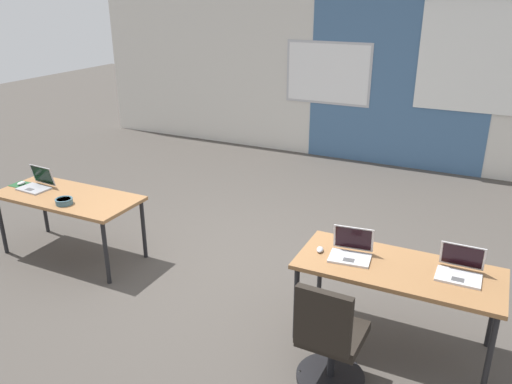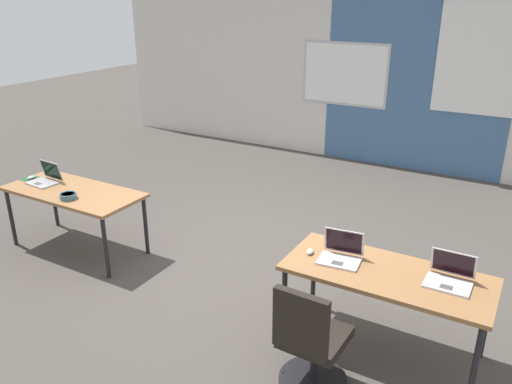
% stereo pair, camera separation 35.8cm
% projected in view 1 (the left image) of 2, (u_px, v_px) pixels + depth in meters
% --- Properties ---
extents(ground_plane, '(24.00, 24.00, 0.00)m').
position_uv_depth(ground_plane, '(239.00, 264.00, 5.52)').
color(ground_plane, '#47423D').
extents(back_wall_assembly, '(10.00, 0.27, 2.80)m').
position_uv_depth(back_wall_assembly, '(356.00, 77.00, 8.50)').
color(back_wall_assembly, silver).
rests_on(back_wall_assembly, ground).
extents(desk_near_left, '(1.60, 0.70, 0.72)m').
position_uv_depth(desk_near_left, '(68.00, 200.00, 5.48)').
color(desk_near_left, olive).
rests_on(desk_near_left, ground).
extents(desk_near_right, '(1.60, 0.70, 0.72)m').
position_uv_depth(desk_near_right, '(398.00, 274.00, 4.07)').
color(desk_near_right, olive).
rests_on(desk_near_right, ground).
extents(laptop_near_left_end, '(0.35, 0.30, 0.23)m').
position_uv_depth(laptop_near_left_end, '(37.00, 184.00, 5.64)').
color(laptop_near_left_end, '#9E9EA3').
rests_on(laptop_near_left_end, desk_near_left).
extents(mousepad_near_left_end, '(0.22, 0.19, 0.00)m').
position_uv_depth(mousepad_near_left_end, '(22.00, 185.00, 5.75)').
color(mousepad_near_left_end, '#23512D').
rests_on(mousepad_near_left_end, desk_near_left).
extents(mouse_near_left_end, '(0.06, 0.10, 0.03)m').
position_uv_depth(mouse_near_left_end, '(21.00, 183.00, 5.74)').
color(mouse_near_left_end, silver).
rests_on(mouse_near_left_end, mousepad_near_left_end).
extents(laptop_near_right_end, '(0.33, 0.29, 0.23)m').
position_uv_depth(laptop_near_right_end, '(460.00, 270.00, 3.91)').
color(laptop_near_right_end, silver).
rests_on(laptop_near_right_end, desk_near_right).
extents(laptop_near_right_inner, '(0.36, 0.31, 0.24)m').
position_uv_depth(laptop_near_right_inner, '(351.00, 251.00, 4.19)').
color(laptop_near_right_inner, silver).
rests_on(laptop_near_right_inner, desk_near_right).
extents(mouse_near_right_inner, '(0.08, 0.11, 0.03)m').
position_uv_depth(mouse_near_right_inner, '(320.00, 249.00, 4.29)').
color(mouse_near_right_inner, '#B2B2B7').
rests_on(mouse_near_right_inner, desk_near_right).
extents(chair_near_right_inner, '(0.52, 0.55, 0.92)m').
position_uv_depth(chair_near_right_inner, '(329.00, 344.00, 3.70)').
color(chair_near_right_inner, black).
rests_on(chair_near_right_inner, ground).
extents(snack_bowl, '(0.18, 0.18, 0.06)m').
position_uv_depth(snack_bowl, '(64.00, 201.00, 5.22)').
color(snack_bowl, '#3D6070').
rests_on(snack_bowl, desk_near_left).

